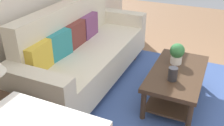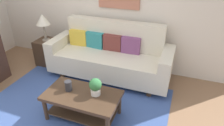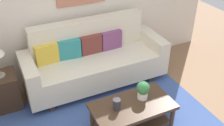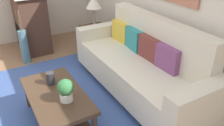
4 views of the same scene
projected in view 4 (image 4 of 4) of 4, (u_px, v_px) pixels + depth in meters
name	position (u px, v px, depth m)	size (l,w,h in m)	color
ground_plane	(27.00, 120.00, 2.91)	(9.43, 9.43, 0.00)	#8C6647
area_rug	(65.00, 107.00, 3.13)	(2.91, 2.00, 0.01)	#3D5693
couch	(141.00, 66.00, 3.26)	(2.35, 0.84, 1.08)	beige
throw_pillow_mustard	(121.00, 31.00, 3.77)	(0.36, 0.12, 0.32)	gold
throw_pillow_teal	(134.00, 39.00, 3.49)	(0.36, 0.12, 0.32)	teal
throw_pillow_maroon	(150.00, 48.00, 3.20)	(0.36, 0.12, 0.32)	brown
throw_pillow_plum	(168.00, 58.00, 2.92)	(0.36, 0.12, 0.32)	#7A4270
coffee_table	(57.00, 101.00, 2.74)	(1.10, 0.60, 0.43)	#422D1E
tabletop_vase	(50.00, 78.00, 2.83)	(0.10, 0.10, 0.15)	#2D2D33
potted_plant_tabletop	(66.00, 90.00, 2.50)	(0.18, 0.18, 0.26)	white
side_table	(95.00, 41.00, 4.46)	(0.44, 0.44, 0.56)	#422D1E
table_lamp	(94.00, 3.00, 4.13)	(0.28, 0.28, 0.57)	gray
fireplace	(31.00, 21.00, 4.57)	(1.02, 0.58, 1.16)	#472D23
floor_vase	(24.00, 47.00, 4.14)	(0.14, 0.14, 0.61)	slate
floor_vase_branch_a	(20.00, 21.00, 3.90)	(0.01, 0.01, 0.36)	brown
floor_vase_branch_b	(20.00, 20.00, 3.93)	(0.01, 0.01, 0.36)	brown
floor_vase_branch_c	(18.00, 21.00, 3.91)	(0.01, 0.01, 0.36)	brown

